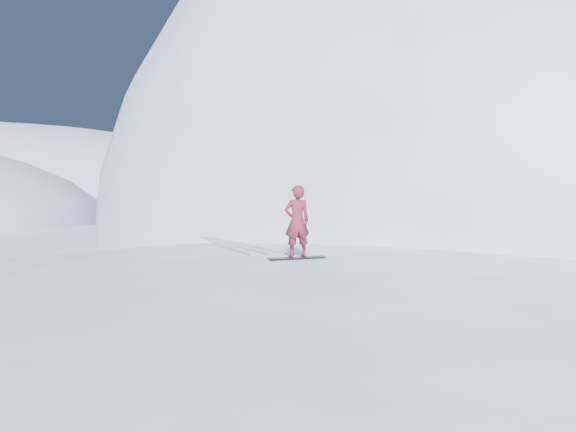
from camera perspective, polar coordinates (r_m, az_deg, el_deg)
ground at (r=12.76m, az=2.89°, el=-16.59°), size 400.00×400.00×0.00m
near_ridge at (r=15.78m, az=3.17°, el=-12.74°), size 36.00×28.00×4.80m
summit_peak at (r=45.57m, az=20.00°, el=-2.57°), size 60.00×56.00×56.00m
peak_shoulder at (r=34.55m, az=9.03°, el=-4.15°), size 28.00×24.00×18.00m
wind_bumps at (r=14.58m, az=-1.80°, el=-14.07°), size 16.00×14.40×1.00m
snowboard at (r=14.00m, az=1.01°, el=-4.65°), size 1.62×0.40×0.03m
snowboarder at (r=13.91m, az=1.01°, el=-0.60°), size 0.74×0.51×1.96m
board_tracks at (r=17.56m, az=-6.28°, el=-3.09°), size 2.09×5.93×0.04m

